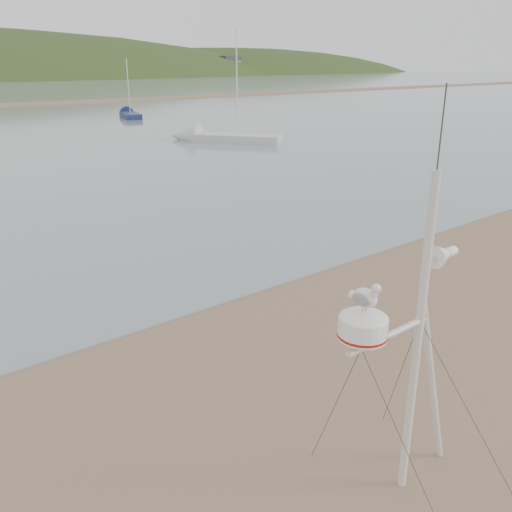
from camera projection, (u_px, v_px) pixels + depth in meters
ground at (195, 468)px, 7.25m from camera, size 560.00×560.00×0.00m
mast_rig at (411, 409)px, 6.50m from camera, size 2.19×2.34×4.94m
sailboat_white_near at (207, 137)px, 37.36m from camera, size 6.17×7.53×7.82m
sailboat_blue_far at (128, 114)px, 53.87m from camera, size 3.11×6.11×5.95m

